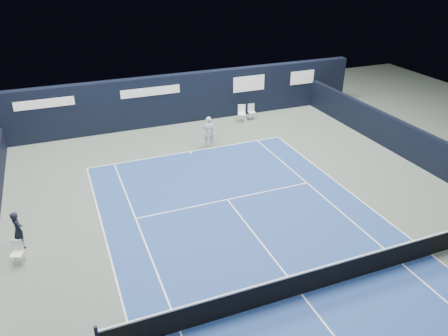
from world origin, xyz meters
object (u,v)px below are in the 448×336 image
object	(u,v)px
line_judge_chair	(17,251)
tennis_player	(209,131)
tennis_net	(303,282)
folding_chair_back_b	(251,110)
folding_chair_back_a	(242,112)

from	to	relation	value
line_judge_chair	tennis_player	world-z (taller)	tennis_player
tennis_net	tennis_player	world-z (taller)	tennis_player
folding_chair_back_b	tennis_player	distance (m)	5.11
folding_chair_back_a	line_judge_chair	distance (m)	16.48
folding_chair_back_b	tennis_player	world-z (taller)	tennis_player
folding_chair_back_a	tennis_player	bearing A→B (deg)	-118.89
folding_chair_back_a	folding_chair_back_b	xyz separation A→B (m)	(0.75, 0.14, -0.05)
folding_chair_back_a	tennis_player	world-z (taller)	tennis_player
tennis_player	tennis_net	bearing A→B (deg)	-95.82
folding_chair_back_b	line_judge_chair	distance (m)	17.17
line_judge_chair	tennis_player	size ratio (longest dim) A/B	0.51
folding_chair_back_a	line_judge_chair	xyz separation A→B (m)	(-13.10, -10.00, -0.10)
folding_chair_back_a	folding_chair_back_b	bearing A→B (deg)	30.04
folding_chair_back_b	tennis_player	xyz separation A→B (m)	(-4.08, -3.06, 0.31)
line_judge_chair	tennis_net	xyz separation A→B (m)	(8.53, -5.17, -0.00)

